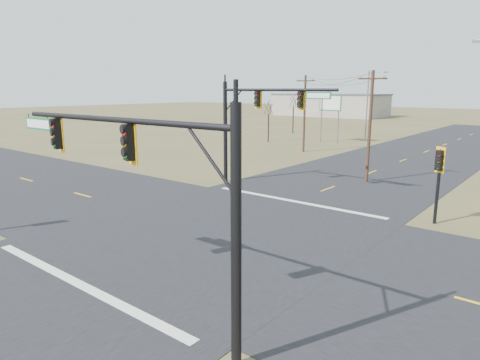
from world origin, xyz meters
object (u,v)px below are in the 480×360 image
bare_tree_b (294,101)px  utility_pole_far (304,112)px  highway_sign (330,109)px  bare_tree_a (269,107)px  utility_pole_near (370,125)px  mast_arm_near (134,163)px  pedestal_signal_ne (439,168)px  mast_arm_far (256,112)px  streetlight_c (369,102)px

bare_tree_b → utility_pole_far: bearing=-54.9°
highway_sign → bare_tree_a: bearing=-140.8°
utility_pole_near → bare_tree_b: (-24.47, 28.66, 0.77)m
utility_pole_near → bare_tree_b: 37.69m
mast_arm_near → pedestal_signal_ne: bearing=87.8°
mast_arm_near → bare_tree_b: bearing=131.1°
pedestal_signal_ne → highway_sign: bearing=149.2°
bare_tree_b → utility_pole_near: bearing=-49.5°
pedestal_signal_ne → highway_sign: 35.64m
bare_tree_b → mast_arm_far: bearing=-62.0°
utility_pole_far → pedestal_signal_ne: bearing=-44.8°
mast_arm_far → highway_sign: 28.63m
mast_arm_far → streetlight_c: streetlight_c is taller
mast_arm_near → utility_pole_near: size_ratio=1.24×
highway_sign → bare_tree_b: bearing=149.3°
utility_pole_near → bare_tree_a: (-20.77, 16.42, 0.24)m
mast_arm_near → bare_tree_b: 58.77m
mast_arm_near → pedestal_signal_ne: 16.41m
streetlight_c → utility_pole_far: bearing=-120.0°
pedestal_signal_ne → mast_arm_near: bearing=-82.9°
pedestal_signal_ne → bare_tree_a: 36.94m
bare_tree_a → bare_tree_b: size_ratio=0.91×
mast_arm_near → mast_arm_far: bearing=129.7°
streetlight_c → bare_tree_b: (-14.00, 3.54, -0.16)m
streetlight_c → bare_tree_b: streetlight_c is taller
bare_tree_a → mast_arm_far: bearing=-56.9°
utility_pole_far → bare_tree_a: 10.18m
bare_tree_a → utility_pole_near: bearing=-38.3°
mast_arm_far → bare_tree_b: mast_arm_far is taller
mast_arm_near → mast_arm_far: size_ratio=1.11×
mast_arm_near → bare_tree_b: mast_arm_near is taller
highway_sign → streetlight_c: (3.50, 4.23, 0.90)m
pedestal_signal_ne → utility_pole_far: (-19.11, 18.96, 1.41)m
bare_tree_b → highway_sign: bearing=-36.5°
mast_arm_near → highway_sign: (-16.48, 44.44, -0.48)m
pedestal_signal_ne → utility_pole_near: utility_pole_near is taller
streetlight_c → bare_tree_a: streetlight_c is taller
pedestal_signal_ne → bare_tree_b: bearing=153.8°
highway_sign → bare_tree_b: 13.08m
streetlight_c → bare_tree_b: bearing=142.5°
highway_sign → bare_tree_a: size_ratio=1.07×
highway_sign → utility_pole_near: bearing=-50.3°
mast_arm_near → utility_pole_far: (-14.61, 34.63, -0.44)m
mast_arm_near → utility_pole_near: bearing=109.8°
mast_arm_near → bare_tree_b: (-26.97, 52.22, 0.25)m
mast_arm_far → bare_tree_a: (-14.97, 22.95, -0.80)m
pedestal_signal_ne → bare_tree_a: bare_tree_a is taller
utility_pole_near → utility_pole_far: utility_pole_far is taller
highway_sign → bare_tree_b: (-10.49, 7.77, 0.73)m
mast_arm_near → bare_tree_a: mast_arm_near is taller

